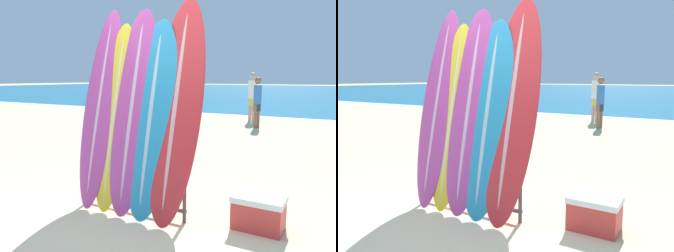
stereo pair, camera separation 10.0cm
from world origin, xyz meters
The scene contains 11 objects.
ground_plane centered at (0.00, 0.00, 0.00)m, with size 160.00×160.00×0.00m, color beige.
ocean_water centered at (0.00, 39.76, 0.00)m, with size 120.00×60.00×0.01m.
surfboard_rack centered at (-0.28, 0.61, 0.46)m, with size 1.34×0.04×0.86m.
surfboard_slot_0 centered at (-0.77, 0.65, 1.17)m, with size 0.48×0.68×2.34m.
surfboard_slot_1 centered at (-0.55, 0.64, 1.08)m, with size 0.49×0.57×2.16m.
surfboard_slot_2 centered at (-0.30, 0.65, 1.15)m, with size 0.57×0.64×2.31m.
surfboard_slot_3 centered at (-0.04, 0.63, 1.08)m, with size 0.60×0.60×2.16m.
surfboard_slot_4 centered at (0.24, 0.67, 1.19)m, with size 0.59×0.70×2.37m.
person_near_water centered at (-0.69, 7.66, 0.84)m, with size 0.21×0.26×1.54m.
person_far_left centered at (-1.19, 8.96, 0.93)m, with size 0.29×0.26×1.71m.
cooler_box centered at (1.09, 0.86, 0.17)m, with size 0.51×0.34×0.34m.
Camera 1 is at (1.83, -2.33, 1.51)m, focal length 35.00 mm.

